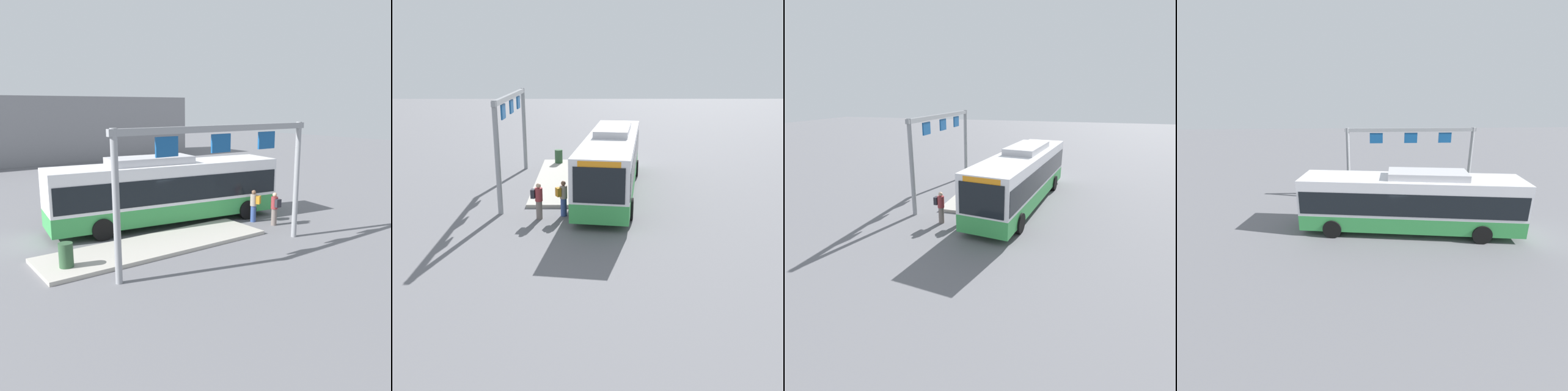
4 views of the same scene
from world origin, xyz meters
TOP-DOWN VIEW (x-y plane):
  - ground_plane at (0.00, 0.00)m, footprint 120.00×120.00m
  - platform_curb at (-2.36, -2.87)m, footprint 10.00×2.80m
  - bus_main at (-0.01, 0.00)m, footprint 12.01×4.16m
  - person_boarding at (4.11, -3.50)m, footprint 0.37×0.55m
  - person_waiting_near at (3.75, -2.41)m, footprint 0.52×0.60m
  - platform_sign_gantry at (-0.95, -5.34)m, footprint 9.19×0.24m
  - station_building at (3.59, 29.35)m, footprint 30.52×8.00m
  - trash_bin at (-6.39, -3.22)m, footprint 0.52×0.52m

SIDE VIEW (x-z plane):
  - ground_plane at x=0.00m, z-range 0.00..0.00m
  - platform_curb at x=-2.36m, z-range 0.00..0.16m
  - trash_bin at x=-6.39m, z-range 0.16..1.06m
  - person_boarding at x=4.11m, z-range 0.06..1.73m
  - person_waiting_near at x=3.75m, z-range 0.06..1.73m
  - bus_main at x=-0.01m, z-range 0.08..3.54m
  - station_building at x=3.59m, z-range 0.00..6.83m
  - platform_sign_gantry at x=-0.95m, z-range 1.15..6.35m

